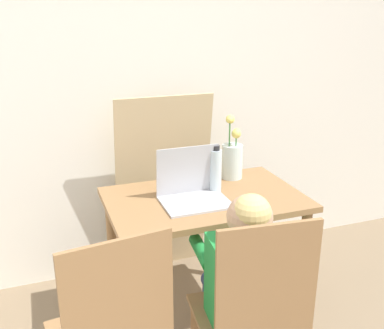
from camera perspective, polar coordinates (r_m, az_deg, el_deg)
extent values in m
cube|color=white|center=(2.71, -6.35, 11.38)|extent=(6.40, 0.05, 2.50)
cube|color=olive|center=(2.23, 1.61, -4.45)|extent=(0.96, 0.60, 0.03)
cylinder|color=olive|center=(2.09, -7.39, -17.94)|extent=(0.05, 0.05, 0.70)
cylinder|color=olive|center=(2.38, 13.78, -13.31)|extent=(0.05, 0.05, 0.70)
cylinder|color=olive|center=(2.51, -10.02, -11.26)|extent=(0.05, 0.05, 0.70)
cylinder|color=olive|center=(2.76, 8.02, -8.22)|extent=(0.05, 0.05, 0.70)
cube|color=olive|center=(1.95, 6.76, -18.74)|extent=(0.44, 0.44, 0.02)
cube|color=olive|center=(1.66, 9.50, -15.37)|extent=(0.38, 0.06, 0.51)
cylinder|color=olive|center=(2.26, 9.23, -19.67)|extent=(0.04, 0.04, 0.40)
cube|color=olive|center=(1.57, -9.15, -17.63)|extent=(0.38, 0.07, 0.51)
cube|color=#1E8438|center=(1.84, 6.99, -14.12)|extent=(0.32, 0.21, 0.36)
sphere|color=tan|center=(1.71, 7.34, -6.64)|extent=(0.18, 0.18, 0.18)
sphere|color=#D8BC72|center=(1.69, 7.56, -6.18)|extent=(0.15, 0.15, 0.15)
cylinder|color=navy|center=(2.06, 7.23, -15.60)|extent=(0.12, 0.29, 0.09)
cylinder|color=navy|center=(2.03, 3.46, -16.23)|extent=(0.12, 0.29, 0.09)
cylinder|color=navy|center=(2.30, 5.68, -18.33)|extent=(0.08, 0.08, 0.42)
cylinder|color=navy|center=(2.27, 2.23, -18.91)|extent=(0.08, 0.08, 0.42)
cylinder|color=#1E8438|center=(2.04, 8.35, -10.04)|extent=(0.08, 0.24, 0.06)
cylinder|color=#1E8438|center=(1.97, 1.23, -11.02)|extent=(0.08, 0.24, 0.06)
cube|color=#B2B2B7|center=(2.14, 0.46, -4.84)|extent=(0.32, 0.24, 0.01)
cube|color=silver|center=(2.14, 0.46, -4.69)|extent=(0.28, 0.17, 0.00)
cube|color=#B2B2B7|center=(2.19, -0.54, -0.71)|extent=(0.32, 0.03, 0.24)
cube|color=silver|center=(2.20, -0.57, -0.67)|extent=(0.29, 0.02, 0.21)
cylinder|color=silver|center=(2.45, 5.12, 0.39)|extent=(0.11, 0.11, 0.19)
cylinder|color=#3D7A38|center=(2.45, 5.60, 1.68)|extent=(0.01, 0.01, 0.22)
sphere|color=#EFDB66|center=(2.42, 5.68, 4.14)|extent=(0.04, 0.04, 0.04)
cylinder|color=#3D7A38|center=(2.44, 4.78, 2.48)|extent=(0.01, 0.01, 0.29)
sphere|color=#EFDB66|center=(2.40, 4.87, 5.75)|extent=(0.05, 0.05, 0.05)
cylinder|color=#3D7A38|center=(2.40, 4.73, 2.29)|extent=(0.01, 0.01, 0.29)
sphere|color=#EFDB66|center=(2.36, 4.83, 5.65)|extent=(0.03, 0.03, 0.03)
cylinder|color=#3D7A38|center=(2.41, 5.56, 1.42)|extent=(0.01, 0.01, 0.22)
sphere|color=#EFDB66|center=(2.38, 5.64, 3.91)|extent=(0.05, 0.05, 0.05)
cylinder|color=silver|center=(2.24, 3.04, -0.85)|extent=(0.06, 0.06, 0.22)
cylinder|color=#262628|center=(2.21, 3.09, 2.12)|extent=(0.04, 0.04, 0.02)
cube|color=tan|center=(2.76, -3.70, -2.87)|extent=(0.58, 0.18, 1.15)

